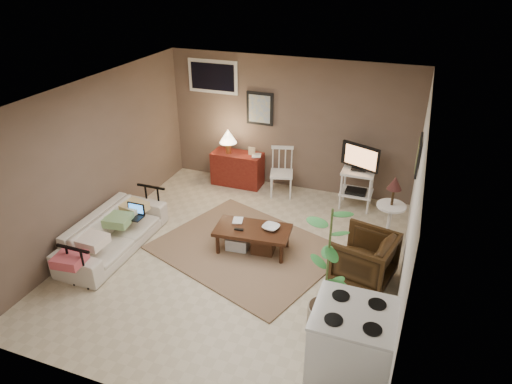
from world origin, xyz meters
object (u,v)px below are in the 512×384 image
at_px(red_console, 237,166).
at_px(potted_plant, 327,268).
at_px(spindle_chair, 282,174).
at_px(side_table, 392,204).
at_px(coffee_table, 252,238).
at_px(sofa, 112,227).
at_px(tv_stand, 358,175).
at_px(stove, 351,351).
at_px(armchair, 364,256).

relative_size(red_console, potted_plant, 0.66).
height_order(spindle_chair, potted_plant, potted_plant).
bearing_deg(red_console, side_table, -21.24).
height_order(coffee_table, spindle_chair, spindle_chair).
relative_size(sofa, tv_stand, 1.64).
xyz_separation_m(side_table, stove, (-0.10, -2.78, -0.20)).
bearing_deg(armchair, sofa, -68.67).
distance_m(red_console, stove, 4.81).
xyz_separation_m(coffee_table, red_console, (-1.06, 1.99, 0.15)).
bearing_deg(spindle_chair, red_console, 172.96).
distance_m(tv_stand, potted_plant, 3.08).
height_order(side_table, stove, side_table).
xyz_separation_m(coffee_table, potted_plant, (1.33, -1.19, 0.64)).
relative_size(coffee_table, stove, 1.12).
height_order(coffee_table, potted_plant, potted_plant).
height_order(tv_stand, stove, tv_stand).
xyz_separation_m(coffee_table, stove, (1.74, -1.92, 0.27)).
relative_size(tv_stand, side_table, 1.01).
relative_size(coffee_table, armchair, 1.50).
height_order(sofa, tv_stand, tv_stand).
relative_size(red_console, side_table, 0.96).
xyz_separation_m(tv_stand, armchair, (0.41, -1.98, -0.23)).
bearing_deg(armchair, potted_plant, -2.07).
bearing_deg(sofa, tv_stand, -51.38).
distance_m(spindle_chair, stove, 4.24).
relative_size(sofa, armchair, 2.48).
bearing_deg(spindle_chair, coffee_table, -85.70).
distance_m(sofa, armchair, 3.60).
height_order(coffee_table, red_console, red_console).
bearing_deg(side_table, sofa, -158.29).
relative_size(side_table, armchair, 1.50).
distance_m(coffee_table, spindle_chair, 1.89).
distance_m(spindle_chair, tv_stand, 1.36).
distance_m(sofa, red_console, 2.77).
xyz_separation_m(sofa, red_console, (0.88, 2.63, 0.01)).
distance_m(tv_stand, side_table, 1.19).
distance_m(tv_stand, armchair, 2.03).
bearing_deg(sofa, armchair, -81.49).
bearing_deg(spindle_chair, tv_stand, -0.24).
height_order(sofa, armchair, armchair).
height_order(sofa, potted_plant, potted_plant).
xyz_separation_m(sofa, spindle_chair, (1.80, 2.52, 0.05)).
height_order(sofa, stove, stove).
bearing_deg(side_table, stove, -92.02).
bearing_deg(side_table, coffee_table, -154.83).
distance_m(side_table, armchair, 1.05).
bearing_deg(armchair, side_table, 179.93).
relative_size(tv_stand, stove, 1.14).
distance_m(spindle_chair, armchair, 2.65).
relative_size(tv_stand, armchair, 1.52).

